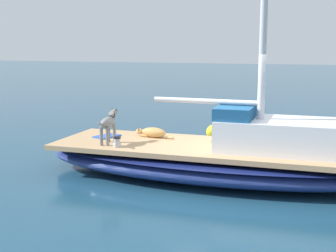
{
  "coord_description": "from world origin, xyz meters",
  "views": [
    {
      "loc": [
        8.96,
        2.29,
        2.66
      ],
      "look_at": [
        0.0,
        -1.0,
        1.01
      ],
      "focal_mm": 49.84,
      "sensor_mm": 36.0,
      "label": 1
    }
  ],
  "objects_px": {
    "deck_winch": "(117,142)",
    "deck_towel": "(107,136)",
    "dog_grey": "(109,123)",
    "mooring_buoy": "(214,132)",
    "dog_tan": "(152,132)",
    "sailboat_main": "(214,162)"
  },
  "relations": [
    {
      "from": "deck_winch",
      "to": "deck_towel",
      "type": "relative_size",
      "value": 0.38
    },
    {
      "from": "dog_grey",
      "to": "mooring_buoy",
      "type": "xyz_separation_m",
      "value": [
        -4.28,
        1.13,
        -0.86
      ]
    },
    {
      "from": "deck_towel",
      "to": "dog_tan",
      "type": "bearing_deg",
      "value": 107.57
    },
    {
      "from": "sailboat_main",
      "to": "dog_grey",
      "type": "bearing_deg",
      "value": -76.53
    },
    {
      "from": "deck_towel",
      "to": "mooring_buoy",
      "type": "relative_size",
      "value": 1.27
    },
    {
      "from": "dog_tan",
      "to": "mooring_buoy",
      "type": "bearing_deg",
      "value": 171.0
    },
    {
      "from": "dog_grey",
      "to": "deck_towel",
      "type": "relative_size",
      "value": 1.68
    },
    {
      "from": "dog_tan",
      "to": "sailboat_main",
      "type": "bearing_deg",
      "value": 74.69
    },
    {
      "from": "deck_winch",
      "to": "mooring_buoy",
      "type": "height_order",
      "value": "deck_winch"
    },
    {
      "from": "mooring_buoy",
      "to": "dog_grey",
      "type": "bearing_deg",
      "value": -14.77
    },
    {
      "from": "deck_winch",
      "to": "deck_towel",
      "type": "bearing_deg",
      "value": -142.0
    },
    {
      "from": "deck_towel",
      "to": "mooring_buoy",
      "type": "bearing_deg",
      "value": 157.75
    },
    {
      "from": "sailboat_main",
      "to": "deck_towel",
      "type": "height_order",
      "value": "deck_towel"
    },
    {
      "from": "deck_winch",
      "to": "mooring_buoy",
      "type": "distance_m",
      "value": 4.65
    },
    {
      "from": "sailboat_main",
      "to": "mooring_buoy",
      "type": "xyz_separation_m",
      "value": [
        -3.78,
        -0.99,
        -0.12
      ]
    },
    {
      "from": "dog_grey",
      "to": "deck_towel",
      "type": "bearing_deg",
      "value": -149.01
    },
    {
      "from": "dog_tan",
      "to": "dog_grey",
      "type": "bearing_deg",
      "value": -32.9
    },
    {
      "from": "mooring_buoy",
      "to": "deck_winch",
      "type": "bearing_deg",
      "value": -10.1
    },
    {
      "from": "deck_winch",
      "to": "deck_towel",
      "type": "distance_m",
      "value": 1.12
    },
    {
      "from": "dog_tan",
      "to": "deck_towel",
      "type": "bearing_deg",
      "value": -72.43
    },
    {
      "from": "dog_tan",
      "to": "mooring_buoy",
      "type": "xyz_separation_m",
      "value": [
        -3.36,
        0.53,
        -0.55
      ]
    },
    {
      "from": "dog_tan",
      "to": "deck_towel",
      "type": "xyz_separation_m",
      "value": [
        0.31,
        -0.97,
        -0.09
      ]
    }
  ]
}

